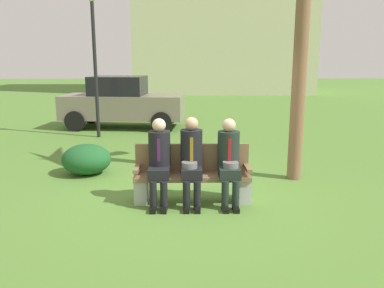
# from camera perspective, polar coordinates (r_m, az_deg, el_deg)

# --- Properties ---
(ground_plane) EXTENTS (80.00, 80.00, 0.00)m
(ground_plane) POSITION_cam_1_polar(r_m,az_deg,el_deg) (6.55, -0.01, -7.50)
(ground_plane) COLOR #4F792F
(park_bench) EXTENTS (1.81, 0.44, 0.90)m
(park_bench) POSITION_cam_1_polar(r_m,az_deg,el_deg) (6.20, 0.05, -4.58)
(park_bench) COLOR brown
(park_bench) RESTS_ON ground
(seated_man_left) EXTENTS (0.34, 0.72, 1.33)m
(seated_man_left) POSITION_cam_1_polar(r_m,az_deg,el_deg) (6.01, -4.82, -1.95)
(seated_man_left) COLOR black
(seated_man_left) RESTS_ON ground
(seated_man_middle) EXTENTS (0.34, 0.72, 1.36)m
(seated_man_middle) POSITION_cam_1_polar(r_m,az_deg,el_deg) (5.99, -0.09, -1.88)
(seated_man_middle) COLOR black
(seated_man_middle) RESTS_ON ground
(seated_man_right) EXTENTS (0.34, 0.72, 1.33)m
(seated_man_right) POSITION_cam_1_polar(r_m,az_deg,el_deg) (6.03, 5.43, -1.97)
(seated_man_right) COLOR #1E2823
(seated_man_right) RESTS_ON ground
(shrub_near_bench) EXTENTS (0.95, 0.88, 0.60)m
(shrub_near_bench) POSITION_cam_1_polar(r_m,az_deg,el_deg) (7.93, -15.16, -2.16)
(shrub_near_bench) COLOR #1D5325
(shrub_near_bench) RESTS_ON ground
(parked_car_near) EXTENTS (4.03, 2.01, 1.68)m
(parked_car_near) POSITION_cam_1_polar(r_m,az_deg,el_deg) (13.02, -10.14, 6.01)
(parked_car_near) COLOR slate
(parked_car_near) RESTS_ON ground
(street_lamp) EXTENTS (0.24, 0.24, 3.99)m
(street_lamp) POSITION_cam_1_polar(r_m,az_deg,el_deg) (11.49, -14.06, 12.89)
(street_lamp) COLOR black
(street_lamp) RESTS_ON ground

